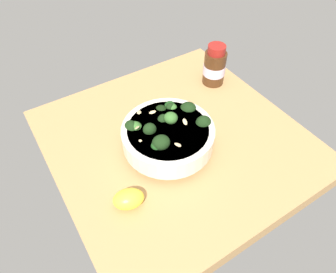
{
  "coord_description": "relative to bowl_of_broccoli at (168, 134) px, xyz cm",
  "views": [
    {
      "loc": [
        -30.34,
        -44.07,
        58.16
      ],
      "look_at": [
        -3.54,
        -1.89,
        4.0
      ],
      "focal_mm": 32.73,
      "sensor_mm": 36.0,
      "label": 1
    }
  ],
  "objects": [
    {
      "name": "lemon_wedge",
      "position": [
        -15.71,
        -9.33,
        -2.44
      ],
      "size": [
        7.87,
        6.68,
        4.02
      ],
      "primitive_type": "ellipsoid",
      "rotation": [
        0.0,
        0.0,
        2.81
      ],
      "color": "yellow",
      "rests_on": "ground_plane"
    },
    {
      "name": "ground_plane",
      "position": [
        3.42,
        1.62,
        -6.94
      ],
      "size": [
        61.58,
        61.58,
        4.99
      ],
      "primitive_type": "cube",
      "color": "tan"
    },
    {
      "name": "bottle_tall",
      "position": [
        25.9,
        14.95,
        1.17
      ],
      "size": [
        6.62,
        6.62,
        12.49
      ],
      "color": "#472814",
      "rests_on": "ground_plane"
    },
    {
      "name": "bowl_of_broccoli",
      "position": [
        0.0,
        0.0,
        0.0
      ],
      "size": [
        22.39,
        22.14,
        9.56
      ],
      "color": "silver",
      "rests_on": "ground_plane"
    }
  ]
}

